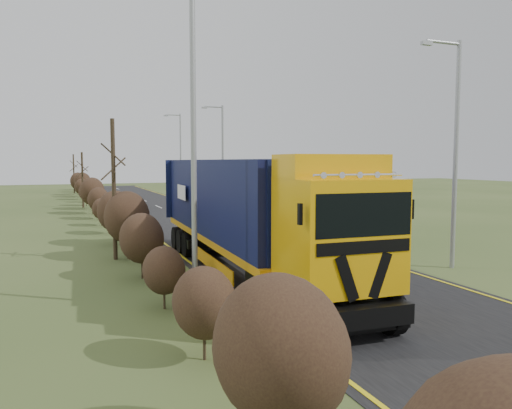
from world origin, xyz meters
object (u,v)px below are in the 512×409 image
object	(u,v)px
car_red_hatchback	(232,205)
speed_sign	(291,205)
streetlight_near	(454,145)
lorry	(245,209)
car_blue_sedan	(249,202)

from	to	relation	value
car_red_hatchback	speed_sign	distance (m)	12.02
speed_sign	streetlight_near	bearing A→B (deg)	-83.53
lorry	car_blue_sedan	size ratio (longest dim) A/B	4.18
streetlight_near	speed_sign	xyz separation A→B (m)	(-1.33, 11.76, -3.31)
car_red_hatchback	car_blue_sedan	world-z (taller)	car_blue_sedan
car_blue_sedan	speed_sign	xyz separation A→B (m)	(-2.87, -14.51, 0.95)
lorry	streetlight_near	xyz separation A→B (m)	(8.07, -1.76, 2.38)
lorry	speed_sign	size ratio (longest dim) A/B	7.05
car_blue_sedan	streetlight_near	xyz separation A→B (m)	(-1.54, -26.27, 4.26)
streetlight_near	car_red_hatchback	bearing A→B (deg)	92.15
lorry	streetlight_near	distance (m)	8.59
streetlight_near	speed_sign	world-z (taller)	streetlight_near
car_blue_sedan	car_red_hatchback	bearing A→B (deg)	76.92
car_blue_sedan	speed_sign	size ratio (longest dim) A/B	1.69
car_red_hatchback	car_blue_sedan	size ratio (longest dim) A/B	0.92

